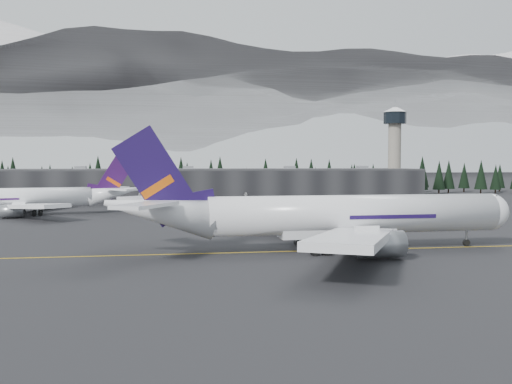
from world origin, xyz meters
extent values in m
plane|color=black|center=(0.00, 0.00, 0.00)|extent=(1400.00, 1400.00, 0.00)
cube|color=gold|center=(0.00, -2.00, 0.01)|extent=(400.00, 0.40, 0.02)
cube|color=black|center=(0.00, 125.00, 6.00)|extent=(160.00, 30.00, 12.00)
cube|color=#333335|center=(0.00, 125.00, 12.30)|extent=(160.00, 30.00, 0.60)
cylinder|color=gray|center=(75.00, 128.00, 16.00)|extent=(5.20, 5.20, 32.00)
cylinder|color=black|center=(75.00, 128.00, 33.25)|extent=(9.20, 9.20, 4.50)
cone|color=silver|center=(75.00, 128.00, 36.70)|extent=(10.00, 10.00, 2.00)
cube|color=black|center=(0.00, 162.00, 7.50)|extent=(360.00, 20.00, 15.00)
cylinder|color=silver|center=(14.08, -1.44, 6.13)|extent=(51.47, 8.06, 6.69)
sphere|color=silver|center=(39.72, -0.75, 6.13)|extent=(6.69, 6.69, 6.69)
cone|color=silver|center=(-19.37, -2.34, 7.14)|extent=(18.91, 7.19, 9.69)
cube|color=silver|center=(6.93, 15.66, 4.35)|extent=(23.17, 31.59, 2.86)
cylinder|color=gray|center=(13.78, 9.71, 2.45)|extent=(7.36, 4.43, 4.24)
cube|color=silver|center=(7.85, -18.90, 4.35)|extent=(21.91, 31.95, 2.86)
cylinder|color=gray|center=(14.38, -12.59, 2.45)|extent=(7.36, 4.43, 4.24)
cube|color=#1A0D3F|center=(-19.93, -2.35, 12.83)|extent=(14.14, 0.94, 16.61)
cube|color=#C8520B|center=(-19.70, -2.35, 11.15)|extent=(5.45, 0.77, 4.09)
cube|color=silver|center=(-21.78, 4.29, 8.70)|extent=(10.69, 13.08, 0.56)
cube|color=silver|center=(-21.42, -9.09, 8.70)|extent=(10.26, 13.18, 0.56)
cylinder|color=black|center=(35.26, -0.87, 1.67)|extent=(0.56, 0.56, 3.35)
cylinder|color=black|center=(6.14, 3.37, 1.67)|extent=(0.56, 0.56, 3.35)
cylinder|color=black|center=(6.41, -6.67, 1.67)|extent=(0.56, 0.56, 3.35)
cylinder|color=white|center=(-61.38, 73.75, 5.07)|extent=(42.70, 13.82, 5.54)
cone|color=white|center=(-34.25, 79.23, 5.90)|extent=(16.29, 8.49, 8.01)
cube|color=white|center=(-53.12, 60.83, 3.60)|extent=(22.11, 24.66, 2.37)
cylinder|color=gray|center=(-59.55, 64.71, 2.03)|extent=(6.57, 4.62, 3.51)
cube|color=white|center=(-58.78, 88.87, 3.60)|extent=(14.45, 26.88, 2.37)
cylinder|color=gray|center=(-63.21, 82.80, 2.03)|extent=(6.57, 4.62, 3.51)
cube|color=#310F49|center=(-33.80, 79.32, 10.61)|extent=(11.55, 2.76, 13.74)
cube|color=#E54D0D|center=(-33.98, 79.29, 9.23)|extent=(4.51, 1.40, 3.38)
cube|color=white|center=(-31.35, 74.17, 7.20)|extent=(9.83, 10.36, 0.46)
cube|color=white|center=(-33.54, 85.02, 7.20)|extent=(7.17, 10.94, 0.46)
cylinder|color=black|center=(-54.23, 70.96, 1.38)|extent=(0.46, 0.46, 2.77)
cylinder|color=black|center=(-55.87, 79.10, 1.38)|extent=(0.46, 0.46, 2.77)
imported|color=#BABABC|center=(-26.66, 102.54, 0.67)|extent=(2.47, 4.96, 1.35)
imported|color=#BABABC|center=(10.37, 107.71, 0.72)|extent=(4.44, 2.35, 1.44)
camera|label=1|loc=(-18.28, -96.05, 15.16)|focal=40.00mm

